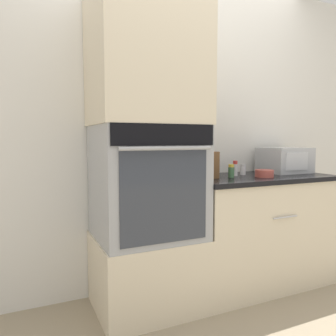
{
  "coord_description": "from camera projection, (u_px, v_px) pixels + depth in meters",
  "views": [
    {
      "loc": [
        -1.15,
        -1.77,
        1.17
      ],
      "look_at": [
        -0.24,
        0.21,
        0.98
      ],
      "focal_mm": 35.0,
      "sensor_mm": 36.0,
      "label": 1
    }
  ],
  "objects": [
    {
      "name": "ground_plane",
      "position": [
        214.0,
        316.0,
        2.18
      ],
      "size": [
        12.0,
        12.0,
        0.0
      ],
      "primitive_type": "plane",
      "color": "gray"
    },
    {
      "name": "wall_back",
      "position": [
        173.0,
        129.0,
        2.64
      ],
      "size": [
        8.0,
        0.05,
        2.5
      ],
      "color": "silver",
      "rests_on": "ground_plane"
    },
    {
      "name": "oven_cabinet_base",
      "position": [
        148.0,
        271.0,
        2.28
      ],
      "size": [
        0.71,
        0.6,
        0.51
      ],
      "color": "beige",
      "rests_on": "ground_plane"
    },
    {
      "name": "wall_oven",
      "position": [
        147.0,
        182.0,
        2.22
      ],
      "size": [
        0.69,
        0.64,
        0.76
      ],
      "color": "#9EA0A5",
      "rests_on": "oven_cabinet_base"
    },
    {
      "name": "oven_cabinet_upper",
      "position": [
        146.0,
        59.0,
        2.15
      ],
      "size": [
        0.71,
        0.6,
        0.87
      ],
      "color": "beige",
      "rests_on": "wall_oven"
    },
    {
      "name": "counter_unit",
      "position": [
        256.0,
        229.0,
        2.65
      ],
      "size": [
        1.2,
        0.63,
        0.88
      ],
      "color": "beige",
      "rests_on": "ground_plane"
    },
    {
      "name": "microwave",
      "position": [
        285.0,
        160.0,
        2.84
      ],
      "size": [
        0.38,
        0.33,
        0.22
      ],
      "color": "#B2B5BA",
      "rests_on": "counter_unit"
    },
    {
      "name": "knife_block",
      "position": [
        208.0,
        164.0,
        2.45
      ],
      "size": [
        0.1,
        0.16,
        0.24
      ],
      "color": "brown",
      "rests_on": "counter_unit"
    },
    {
      "name": "bowl",
      "position": [
        264.0,
        173.0,
        2.5
      ],
      "size": [
        0.14,
        0.14,
        0.06
      ],
      "color": "#B24C42",
      "rests_on": "counter_unit"
    },
    {
      "name": "condiment_jar_near",
      "position": [
        235.0,
        169.0,
        2.58
      ],
      "size": [
        0.04,
        0.04,
        0.12
      ],
      "color": "silver",
      "rests_on": "counter_unit"
    },
    {
      "name": "condiment_jar_mid",
      "position": [
        243.0,
        170.0,
        2.65
      ],
      "size": [
        0.05,
        0.05,
        0.09
      ],
      "color": "silver",
      "rests_on": "counter_unit"
    },
    {
      "name": "condiment_jar_far",
      "position": [
        231.0,
        171.0,
        2.48
      ],
      "size": [
        0.05,
        0.05,
        0.1
      ],
      "color": "#427047",
      "rests_on": "counter_unit"
    }
  ]
}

